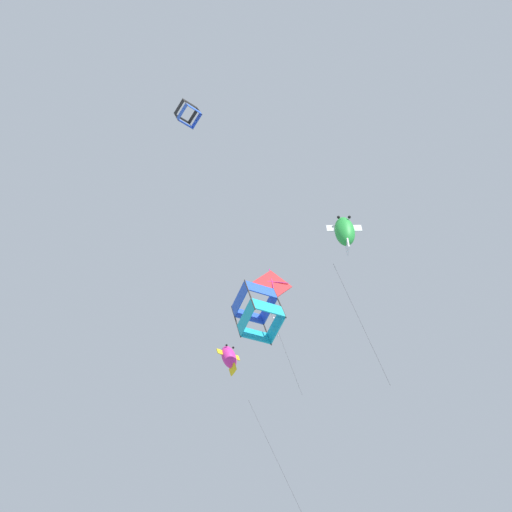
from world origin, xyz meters
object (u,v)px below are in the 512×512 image
at_px(kite_fish_low_drifter, 345,231).
at_px(kite_diamond_near_left, 272,285).
at_px(kite_fish_upper_right, 229,357).
at_px(kite_box_near_right, 258,312).
at_px(kite_box_mid_left, 188,114).

bearing_deg(kite_fish_low_drifter, kite_diamond_near_left, -54.18).
height_order(kite_fish_low_drifter, kite_fish_upper_right, kite_fish_low_drifter).
relative_size(kite_diamond_near_left, kite_box_near_right, 2.57).
bearing_deg(kite_box_mid_left, kite_fish_upper_right, -154.33).
distance_m(kite_diamond_near_left, kite_box_near_right, 4.39).
bearing_deg(kite_fish_low_drifter, kite_box_mid_left, 3.74).
xyz_separation_m(kite_diamond_near_left, kite_box_mid_left, (3.82, 5.20, 7.51)).
distance_m(kite_box_near_right, kite_fish_upper_right, 3.20).
relative_size(kite_diamond_near_left, kite_box_mid_left, 4.19).
bearing_deg(kite_fish_low_drifter, kite_fish_upper_right, -39.99).
distance_m(kite_diamond_near_left, kite_box_mid_left, 9.90).
relative_size(kite_box_mid_left, kite_fish_low_drifter, 0.21).
relative_size(kite_box_mid_left, kite_fish_upper_right, 0.19).
bearing_deg(kite_box_mid_left, kite_box_near_right, 169.81).
bearing_deg(kite_fish_upper_right, kite_diamond_near_left, 142.00).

